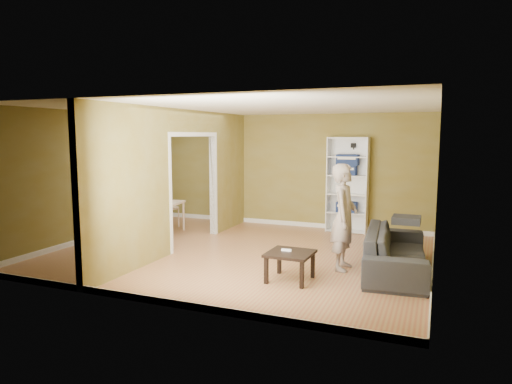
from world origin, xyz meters
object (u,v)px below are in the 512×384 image
(dining_table, at_px, (157,205))
(bookshelf, at_px, (348,185))
(sofa, at_px, (396,244))
(chair_near, at_px, (143,212))
(chair_far, at_px, (169,207))
(chair_left, at_px, (131,209))
(coffee_table, at_px, (290,256))
(person, at_px, (344,208))

(dining_table, bearing_deg, bookshelf, 23.12)
(sofa, distance_m, dining_table, 5.28)
(sofa, relative_size, chair_near, 2.20)
(sofa, xyz_separation_m, chair_far, (-5.18, 1.65, 0.05))
(chair_left, bearing_deg, sofa, 101.83)
(chair_far, bearing_deg, bookshelf, -159.72)
(coffee_table, bearing_deg, person, 54.92)
(coffee_table, distance_m, chair_far, 4.64)
(person, xyz_separation_m, chair_near, (-4.35, 0.76, -0.47))
(coffee_table, bearing_deg, chair_far, 144.60)
(coffee_table, height_order, dining_table, dining_table)
(dining_table, relative_size, chair_left, 1.15)
(dining_table, distance_m, chair_far, 0.55)
(chair_near, bearing_deg, coffee_table, -31.24)
(chair_near, xyz_separation_m, chair_far, (-0.04, 1.07, -0.04))
(sofa, bearing_deg, chair_left, 74.54)
(sofa, bearing_deg, person, 97.94)
(sofa, distance_m, coffee_table, 1.75)
(bookshelf, height_order, chair_far, bookshelf)
(sofa, relative_size, chair_far, 2.38)
(sofa, xyz_separation_m, bookshelf, (-1.28, 2.76, 0.60))
(bookshelf, height_order, chair_near, bookshelf)
(chair_far, bearing_deg, sofa, 166.67)
(bookshelf, distance_m, chair_far, 4.10)
(dining_table, bearing_deg, person, -16.39)
(chair_left, xyz_separation_m, chair_near, (0.72, -0.55, 0.05))
(person, relative_size, dining_table, 1.83)
(dining_table, height_order, chair_left, chair_left)
(dining_table, bearing_deg, coffee_table, -29.79)
(dining_table, bearing_deg, chair_left, 178.31)
(bookshelf, relative_size, chair_far, 2.15)
(person, height_order, chair_left, person)
(sofa, xyz_separation_m, coffee_table, (-1.40, -1.04, -0.08))
(chair_near, bearing_deg, dining_table, 83.79)
(sofa, bearing_deg, chair_far, 67.83)
(chair_near, relative_size, chair_far, 1.08)
(bookshelf, xyz_separation_m, chair_left, (-4.58, -1.63, -0.57))
(coffee_table, height_order, chair_near, chair_near)
(person, distance_m, bookshelf, 2.98)
(bookshelf, bearing_deg, chair_far, -164.02)
(person, relative_size, chair_left, 2.09)
(chair_left, distance_m, chair_near, 0.91)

